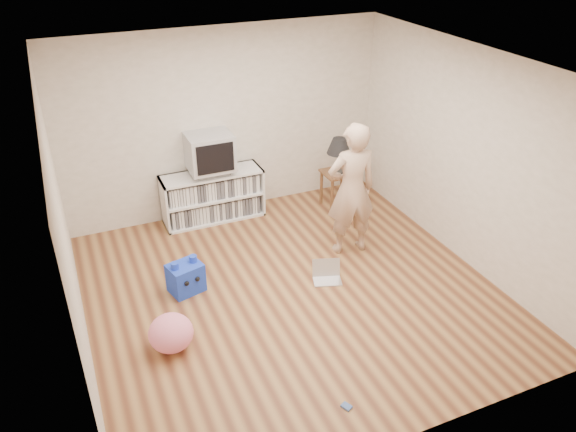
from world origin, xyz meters
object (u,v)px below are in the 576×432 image
(media_unit, at_px, (213,196))
(person, at_px, (351,190))
(plush_blue, at_px, (186,277))
(dvd_deck, at_px, (211,171))
(plush_pink, at_px, (171,333))
(laptop, at_px, (327,274))
(side_table, at_px, (337,180))
(table_lamp, at_px, (339,147))
(crt_tv, at_px, (210,152))

(media_unit, xyz_separation_m, person, (1.35, -1.51, 0.51))
(plush_blue, bearing_deg, dvd_deck, 47.51)
(plush_blue, distance_m, plush_pink, 0.96)
(media_unit, height_order, plush_pink, media_unit)
(dvd_deck, bearing_deg, laptop, -67.78)
(laptop, height_order, plush_pink, plush_pink)
(side_table, xyz_separation_m, plush_blue, (-2.56, -1.15, -0.23))
(dvd_deck, height_order, side_table, dvd_deck)
(table_lamp, bearing_deg, laptop, -121.29)
(table_lamp, bearing_deg, dvd_deck, 168.16)
(side_table, height_order, table_lamp, table_lamp)
(dvd_deck, xyz_separation_m, plush_pink, (-1.17, -2.40, -0.54))
(dvd_deck, xyz_separation_m, side_table, (1.77, -0.37, -0.32))
(media_unit, relative_size, person, 0.81)
(laptop, height_order, plush_blue, plush_blue)
(table_lamp, relative_size, laptop, 1.30)
(plush_pink, bearing_deg, plush_blue, 66.91)
(dvd_deck, xyz_separation_m, crt_tv, (0.00, -0.00, 0.29))
(person, distance_m, plush_blue, 2.25)
(laptop, bearing_deg, crt_tv, 130.69)
(crt_tv, xyz_separation_m, person, (1.35, -1.49, -0.16))
(side_table, distance_m, table_lamp, 0.53)
(dvd_deck, bearing_deg, side_table, -11.84)
(plush_blue, bearing_deg, plush_pink, -128.06)
(crt_tv, distance_m, plush_blue, 1.91)
(dvd_deck, distance_m, laptop, 2.22)
(side_table, height_order, person, person)
(person, bearing_deg, table_lamp, -104.73)
(laptop, relative_size, plush_pink, 0.88)
(table_lamp, relative_size, plush_blue, 1.19)
(dvd_deck, distance_m, person, 2.01)
(person, bearing_deg, plush_blue, 6.60)
(laptop, bearing_deg, table_lamp, 77.15)
(laptop, bearing_deg, media_unit, 130.50)
(crt_tv, distance_m, table_lamp, 1.80)
(laptop, distance_m, plush_pink, 2.02)
(side_table, xyz_separation_m, plush_pink, (-2.93, -2.03, -0.23))
(media_unit, distance_m, person, 2.08)
(plush_blue, height_order, plush_pink, plush_blue)
(table_lamp, xyz_separation_m, laptop, (-0.97, -1.59, -0.88))
(plush_pink, bearing_deg, person, 19.97)
(media_unit, xyz_separation_m, plush_blue, (-0.79, -1.54, -0.17))
(media_unit, xyz_separation_m, plush_pink, (-1.17, -2.42, -0.16))
(dvd_deck, height_order, table_lamp, table_lamp)
(crt_tv, height_order, person, person)
(table_lamp, bearing_deg, crt_tv, 168.27)
(side_table, relative_size, person, 0.32)
(side_table, height_order, plush_pink, side_table)
(crt_tv, bearing_deg, side_table, -11.73)
(dvd_deck, relative_size, plush_blue, 1.04)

